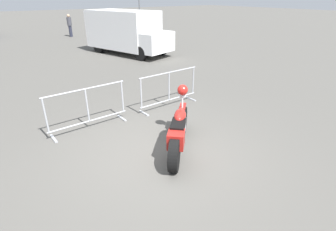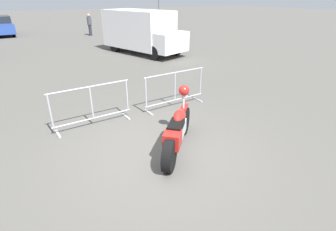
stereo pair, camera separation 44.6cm
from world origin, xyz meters
name	(u,v)px [view 2 (the right image)]	position (x,y,z in m)	size (l,w,h in m)	color
ground_plane	(156,153)	(0.00, 0.00, 0.00)	(120.00, 120.00, 0.00)	#54514C
motorcycle	(178,130)	(0.49, -0.10, 0.48)	(1.67, 1.71, 1.25)	black
crowd_barrier_near	(92,106)	(-0.75, 1.98, 0.55)	(2.05, 0.52, 1.07)	#9EA0A5
crowd_barrier_far	(175,89)	(1.73, 1.98, 0.55)	(2.05, 0.52, 1.07)	#9EA0A5
delivery_van	(141,31)	(4.38, 9.72, 1.24)	(3.31, 5.35, 2.31)	white
pedestrian	(90,24)	(3.78, 18.17, 0.92)	(0.45, 0.45, 1.69)	#262838
planter_island	(145,28)	(8.38, 17.39, 0.39)	(3.46, 3.46, 1.24)	#ADA89E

